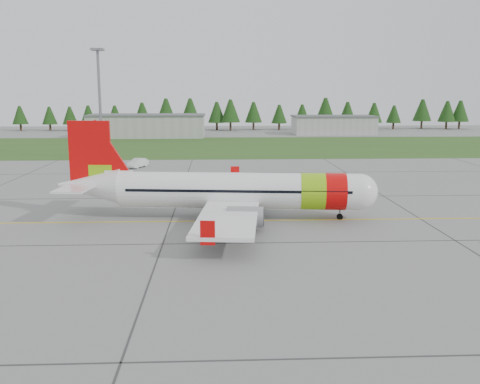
{
  "coord_description": "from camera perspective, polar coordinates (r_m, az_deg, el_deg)",
  "views": [
    {
      "loc": [
        -10.41,
        -43.42,
        12.53
      ],
      "look_at": [
        -8.24,
        6.11,
        3.25
      ],
      "focal_mm": 40.0,
      "sensor_mm": 36.0,
      "label": 1
    }
  ],
  "objects": [
    {
      "name": "ground",
      "position": [
        46.38,
        10.6,
        -5.26
      ],
      "size": [
        320.0,
        320.0,
        0.0
      ],
      "primitive_type": "plane",
      "color": "gray",
      "rests_on": "ground"
    },
    {
      "name": "aircraft",
      "position": [
        53.53,
        -0.97,
        0.14
      ],
      "size": [
        32.18,
        29.81,
        9.75
      ],
      "rotation": [
        0.0,
        0.0,
        -0.1
      ],
      "color": "white",
      "rests_on": "ground"
    },
    {
      "name": "service_van",
      "position": [
        91.67,
        -10.89,
        4.03
      ],
      "size": [
        2.11,
        2.06,
        4.71
      ],
      "primitive_type": "imported",
      "rotation": [
        0.0,
        0.0,
        -0.4
      ],
      "color": "silver",
      "rests_on": "ground"
    },
    {
      "name": "grass_strip",
      "position": [
        126.47,
        2.23,
        4.91
      ],
      "size": [
        320.0,
        50.0,
        0.03
      ],
      "primitive_type": "cube",
      "color": "#30561E",
      "rests_on": "ground"
    },
    {
      "name": "taxi_guideline",
      "position": [
        53.94,
        8.7,
        -2.95
      ],
      "size": [
        120.0,
        0.25,
        0.02
      ],
      "primitive_type": "cube",
      "color": "gold",
      "rests_on": "ground"
    },
    {
      "name": "hangar_west",
      "position": [
        154.96,
        -9.84,
        6.92
      ],
      "size": [
        32.0,
        14.0,
        6.0
      ],
      "primitive_type": "cube",
      "color": "#A8A8A3",
      "rests_on": "ground"
    },
    {
      "name": "hangar_east",
      "position": [
        165.56,
        9.92,
        7.0
      ],
      "size": [
        24.0,
        12.0,
        5.2
      ],
      "primitive_type": "cube",
      "color": "#A8A8A3",
      "rests_on": "ground"
    },
    {
      "name": "floodlight_mast",
      "position": [
        103.73,
        -14.7,
        8.86
      ],
      "size": [
        0.5,
        0.5,
        20.0
      ],
      "primitive_type": "cylinder",
      "color": "slate",
      "rests_on": "ground"
    },
    {
      "name": "treeline",
      "position": [
        181.88,
        0.78,
        8.22
      ],
      "size": [
        160.0,
        8.0,
        10.0
      ],
      "primitive_type": null,
      "color": "#1C3F14",
      "rests_on": "ground"
    }
  ]
}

